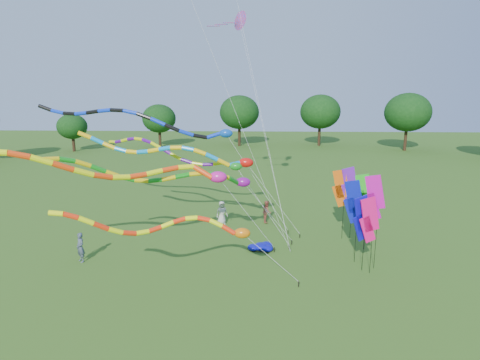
{
  "coord_description": "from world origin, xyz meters",
  "views": [
    {
      "loc": [
        0.48,
        -18.14,
        9.46
      ],
      "look_at": [
        -0.41,
        2.94,
        4.8
      ],
      "focal_mm": 30.0,
      "sensor_mm": 36.0,
      "label": 1
    }
  ],
  "objects_px": {
    "tube_kite_red": "(179,227)",
    "person_b": "(80,247)",
    "tube_kite_orange": "(132,170)",
    "blue_nylon_heap": "(258,248)",
    "person_c": "(267,212)",
    "person_a": "(222,213)"
  },
  "relations": [
    {
      "from": "tube_kite_orange",
      "to": "blue_nylon_heap",
      "type": "bearing_deg",
      "value": 3.74
    },
    {
      "from": "person_b",
      "to": "tube_kite_red",
      "type": "bearing_deg",
      "value": 10.21
    },
    {
      "from": "tube_kite_red",
      "to": "person_a",
      "type": "xyz_separation_m",
      "value": [
        0.98,
        10.83,
        -2.64
      ]
    },
    {
      "from": "person_c",
      "to": "tube_kite_red",
      "type": "bearing_deg",
      "value": 158.38
    },
    {
      "from": "tube_kite_red",
      "to": "person_b",
      "type": "relative_size",
      "value": 6.09
    },
    {
      "from": "person_b",
      "to": "person_c",
      "type": "height_order",
      "value": "person_b"
    },
    {
      "from": "person_a",
      "to": "tube_kite_orange",
      "type": "bearing_deg",
      "value": -137.17
    },
    {
      "from": "blue_nylon_heap",
      "to": "person_b",
      "type": "bearing_deg",
      "value": -169.32
    },
    {
      "from": "person_a",
      "to": "person_c",
      "type": "bearing_deg",
      "value": -13.96
    },
    {
      "from": "person_b",
      "to": "person_c",
      "type": "distance_m",
      "value": 13.08
    },
    {
      "from": "tube_kite_red",
      "to": "tube_kite_orange",
      "type": "distance_m",
      "value": 4.22
    },
    {
      "from": "blue_nylon_heap",
      "to": "person_b",
      "type": "height_order",
      "value": "person_b"
    },
    {
      "from": "blue_nylon_heap",
      "to": "person_b",
      "type": "distance_m",
      "value": 10.26
    },
    {
      "from": "tube_kite_orange",
      "to": "person_c",
      "type": "bearing_deg",
      "value": 27.85
    },
    {
      "from": "tube_kite_red",
      "to": "person_b",
      "type": "height_order",
      "value": "tube_kite_red"
    },
    {
      "from": "tube_kite_red",
      "to": "person_a",
      "type": "height_order",
      "value": "tube_kite_red"
    },
    {
      "from": "tube_kite_orange",
      "to": "blue_nylon_heap",
      "type": "relative_size",
      "value": 9.89
    },
    {
      "from": "person_b",
      "to": "person_c",
      "type": "xyz_separation_m",
      "value": [
        10.7,
        7.51,
        -0.03
      ]
    },
    {
      "from": "tube_kite_red",
      "to": "tube_kite_orange",
      "type": "xyz_separation_m",
      "value": [
        -2.74,
        2.39,
        2.14
      ]
    },
    {
      "from": "tube_kite_orange",
      "to": "person_b",
      "type": "height_order",
      "value": "tube_kite_orange"
    },
    {
      "from": "tube_kite_orange",
      "to": "person_a",
      "type": "relative_size",
      "value": 8.26
    },
    {
      "from": "person_a",
      "to": "person_b",
      "type": "distance_m",
      "value": 10.17
    }
  ]
}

